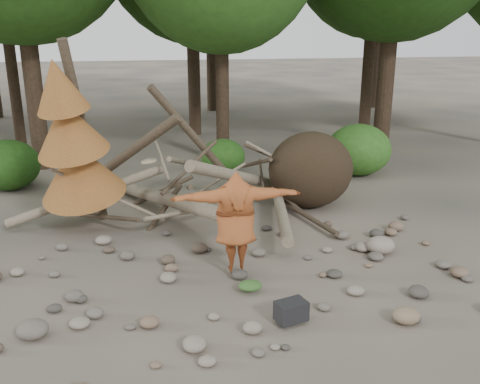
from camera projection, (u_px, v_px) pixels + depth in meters
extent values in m
plane|color=#514C44|center=(240.00, 292.00, 9.63)|extent=(120.00, 120.00, 0.00)
ellipsoid|color=#332619|center=(311.00, 170.00, 13.78)|extent=(2.20, 1.87, 1.98)
cylinder|color=gray|center=(172.00, 201.00, 12.77)|extent=(2.61, 5.11, 1.08)
cylinder|color=gray|center=(243.00, 177.00, 13.42)|extent=(3.18, 3.71, 1.90)
cylinder|color=brown|center=(120.00, 159.00, 13.16)|extent=(3.08, 1.91, 2.49)
cylinder|color=gray|center=(280.00, 205.00, 13.06)|extent=(1.13, 4.98, 0.43)
cylinder|color=brown|center=(196.00, 139.00, 13.53)|extent=(2.39, 1.03, 2.89)
cylinder|color=gray|center=(87.00, 195.00, 12.68)|extent=(3.71, 0.86, 1.20)
cylinder|color=#4C3F30|center=(108.00, 217.00, 12.42)|extent=(1.52, 1.70, 0.49)
cylinder|color=gray|center=(218.00, 180.00, 13.54)|extent=(1.57, 0.85, 0.69)
cylinder|color=#4C3F30|center=(275.00, 158.00, 14.15)|extent=(1.92, 1.25, 1.10)
cylinder|color=gray|center=(161.00, 158.00, 12.92)|extent=(0.37, 1.42, 0.85)
cylinder|color=#4C3F30|center=(307.00, 216.00, 12.94)|extent=(0.79, 2.54, 0.12)
cylinder|color=gray|center=(183.00, 213.00, 12.27)|extent=(1.78, 1.11, 0.29)
cylinder|color=#4C3F30|center=(85.00, 135.00, 12.05)|extent=(0.67, 1.13, 4.35)
cone|color=brown|center=(79.00, 169.00, 11.95)|extent=(2.06, 2.13, 1.86)
cone|color=brown|center=(68.00, 126.00, 11.43)|extent=(1.71, 1.78, 1.65)
cone|color=brown|center=(58.00, 85.00, 10.96)|extent=(1.23, 1.30, 1.41)
cylinder|color=#38281C|center=(27.00, 27.00, 16.36)|extent=(0.56, 0.56, 8.96)
cylinder|color=#38281C|center=(222.00, 56.00, 17.33)|extent=(0.44, 0.44, 7.14)
cylinder|color=#38281C|center=(391.00, 19.00, 18.51)|extent=(0.60, 0.60, 9.45)
cylinder|color=#38281C|center=(9.00, 45.00, 20.09)|extent=(0.42, 0.42, 7.56)
cylinder|color=#38281C|center=(193.00, 31.00, 21.72)|extent=(0.52, 0.52, 8.54)
cylinder|color=#38281C|center=(370.00, 35.00, 22.62)|extent=(0.50, 0.50, 8.12)
cylinder|color=#38281C|center=(211.00, 26.00, 27.84)|extent=(0.54, 0.54, 8.75)
cylinder|color=#38281C|center=(377.00, 35.00, 28.97)|extent=(0.46, 0.46, 7.84)
ellipsoid|color=#204913|center=(8.00, 165.00, 15.27)|extent=(1.80, 1.80, 1.44)
ellipsoid|color=#2A5D1B|center=(223.00, 156.00, 16.90)|extent=(1.40, 1.40, 1.12)
ellipsoid|color=#356E22|center=(359.00, 150.00, 16.76)|extent=(2.00, 2.00, 1.60)
imported|color=#9B4B23|center=(236.00, 222.00, 10.01)|extent=(2.43, 0.70, 1.97)
cylinder|color=#8B7458|center=(149.00, 161.00, 9.00)|extent=(0.32, 0.32, 0.08)
cube|color=black|center=(291.00, 314.00, 8.58)|extent=(0.57, 0.46, 0.33)
ellipsoid|color=#335F26|center=(250.00, 288.00, 9.59)|extent=(0.43, 0.36, 0.16)
ellipsoid|color=#C57421|center=(296.00, 303.00, 9.13)|extent=(0.32, 0.26, 0.12)
ellipsoid|color=#675F55|center=(33.00, 329.00, 8.19)|extent=(0.49, 0.44, 0.29)
ellipsoid|color=#866F53|center=(406.00, 315.00, 8.60)|extent=(0.44, 0.40, 0.26)
ellipsoid|color=gray|center=(380.00, 245.00, 11.17)|extent=(0.60, 0.54, 0.36)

